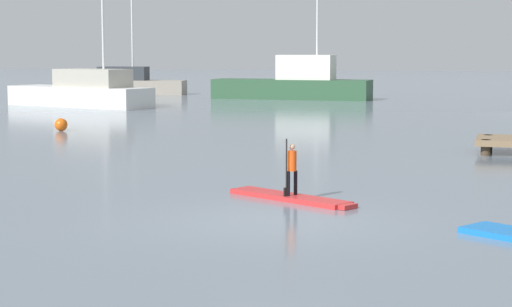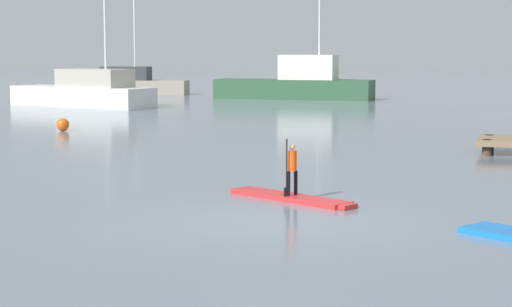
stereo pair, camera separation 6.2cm
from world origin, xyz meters
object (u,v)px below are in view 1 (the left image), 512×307
Objects in this scene: paddler_child_solo at (292,167)px; motor_boat_small_navy at (295,84)px; trawler_grey_distant at (132,83)px; fishing_boat_green_midground at (83,92)px; paddleboard_near at (292,198)px; mooring_buoy_mid at (61,125)px.

motor_boat_small_navy reaches higher than paddler_child_solo.
paddler_child_solo is 0.12× the size of motor_boat_small_navy.
trawler_grey_distant is (-12.25, 2.79, -0.19)m from motor_boat_small_navy.
motor_boat_small_navy is 1.37× the size of trawler_grey_distant.
motor_boat_small_navy is (9.16, 10.39, 0.15)m from fishing_boat_green_midground.
motor_boat_small_navy is at bearing -12.81° from trawler_grey_distant.
motor_boat_small_navy is at bearing 48.60° from fishing_boat_green_midground.
paddleboard_near is at bearing -55.31° from fishing_boat_green_midground.
paddler_child_solo is 17.67m from mooring_buoy_mid.
mooring_buoy_mid is (-12.18, 12.79, 0.19)m from paddleboard_near.
paddler_child_solo is (-0.01, -0.01, 0.64)m from paddleboard_near.
paddler_child_solo is 0.13× the size of fishing_boat_green_midground.
fishing_boat_green_midground is at bearing -131.40° from motor_boat_small_navy.
trawler_grey_distant is 14.81× the size of mooring_buoy_mid.
mooring_buoy_mid is at bearing -71.07° from trawler_grey_distant.
motor_boat_small_navy is 20.26× the size of mooring_buoy_mid.
paddleboard_near is 6.06× the size of mooring_buoy_mid.
paddler_child_solo reaches higher than paddleboard_near.
mooring_buoy_mid reaches higher than paddleboard_near.
trawler_grey_distant is 28.32m from mooring_buoy_mid.
fishing_boat_green_midground reaches higher than paddleboard_near.
fishing_boat_green_midground is 18.54× the size of mooring_buoy_mid.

